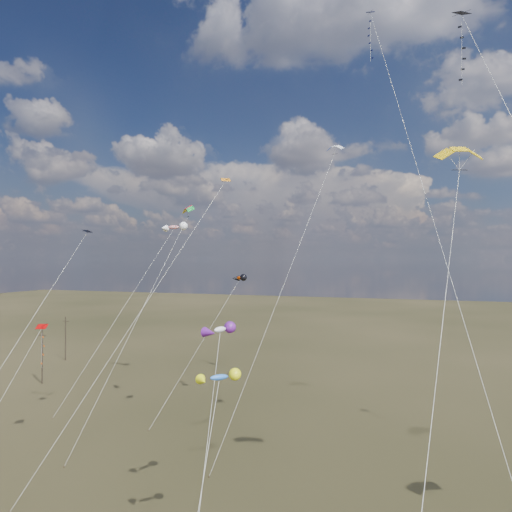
% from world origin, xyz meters
% --- Properties ---
extents(utility_pole_near, '(1.40, 0.20, 8.00)m').
position_xyz_m(utility_pole_near, '(-38.00, 30.00, 4.09)').
color(utility_pole_near, black).
rests_on(utility_pole_near, ground).
extents(utility_pole_far, '(1.40, 0.20, 8.00)m').
position_xyz_m(utility_pole_far, '(-46.00, 44.00, 4.09)').
color(utility_pole_far, black).
rests_on(utility_pole_far, ground).
extents(diamond_black_high, '(6.76, 30.74, 37.13)m').
position_xyz_m(diamond_black_high, '(18.59, 9.61, 31.81)').
color(diamond_black_high, black).
rests_on(diamond_black_high, ground).
extents(diamond_navy_tall, '(10.86, 25.35, 43.66)m').
position_xyz_m(diamond_navy_tall, '(11.68, 19.79, 37.54)').
color(diamond_navy_tall, '#0C1255').
rests_on(diamond_navy_tall, ground).
extents(diamond_black_mid, '(4.88, 14.60, 21.65)m').
position_xyz_m(diamond_black_mid, '(-17.62, 8.69, 14.74)').
color(diamond_black_mid, black).
rests_on(diamond_black_mid, ground).
extents(diamond_red_low, '(3.19, 7.61, 12.41)m').
position_xyz_m(diamond_red_low, '(-19.10, 9.80, 9.94)').
color(diamond_red_low, '#A80404').
rests_on(diamond_red_low, ground).
extents(diamond_orange_center, '(12.11, 14.49, 26.45)m').
position_xyz_m(diamond_orange_center, '(-5.41, 11.18, 18.64)').
color(diamond_orange_center, '#C46F12').
rests_on(diamond_orange_center, ground).
extents(parafoil_yellow, '(5.72, 20.60, 26.37)m').
position_xyz_m(parafoil_yellow, '(17.43, 6.71, 25.58)').
color(parafoil_yellow, gold).
rests_on(parafoil_yellow, ground).
extents(parafoil_blue_white, '(8.59, 23.22, 33.64)m').
position_xyz_m(parafoil_blue_white, '(5.35, 33.20, 32.83)').
color(parafoil_blue_white, blue).
rests_on(parafoil_blue_white, ground).
extents(parafoil_tricolor, '(7.75, 12.68, 24.92)m').
position_xyz_m(parafoil_tricolor, '(-8.55, 19.92, 24.21)').
color(parafoil_tricolor, gold).
rests_on(parafoil_tricolor, ground).
extents(novelty_orange_black, '(8.09, 11.04, 16.85)m').
position_xyz_m(novelty_orange_black, '(-5.75, 28.43, 16.27)').
color(novelty_orange_black, '#CC3900').
rests_on(novelty_orange_black, ground).
extents(novelty_white_purple, '(2.92, 10.56, 14.34)m').
position_xyz_m(novelty_white_purple, '(2.21, 3.78, 13.83)').
color(novelty_white_purple, white).
rests_on(novelty_white_purple, ground).
extents(novelty_redwhite_stripe, '(9.71, 15.32, 23.93)m').
position_xyz_m(novelty_redwhite_stripe, '(-17.40, 32.82, 23.19)').
color(novelty_redwhite_stripe, red).
rests_on(novelty_redwhite_stripe, ground).
extents(novelty_blue_yellow, '(2.22, 7.58, 12.07)m').
position_xyz_m(novelty_blue_yellow, '(3.66, 0.23, 11.59)').
color(novelty_blue_yellow, blue).
rests_on(novelty_blue_yellow, ground).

